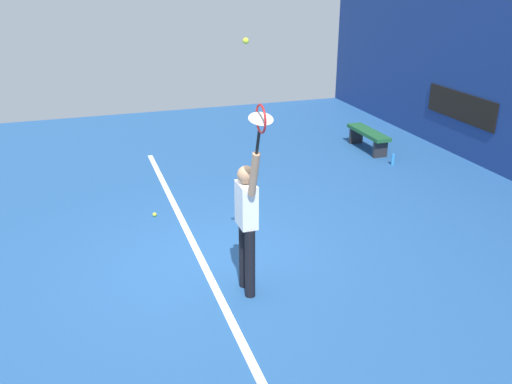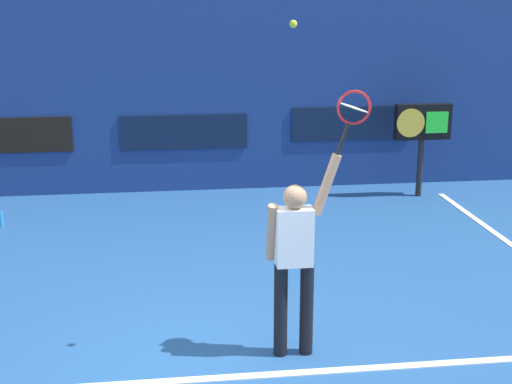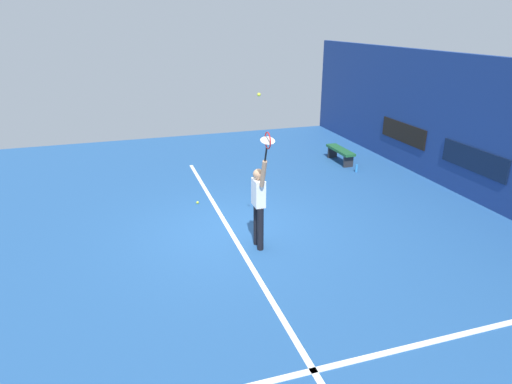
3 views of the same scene
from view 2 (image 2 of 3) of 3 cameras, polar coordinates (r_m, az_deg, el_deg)
ground_plane at (r=6.63m, az=-4.21°, el=-14.54°), size 18.00×18.00×0.00m
back_wall at (r=12.24m, az=-6.02°, el=8.37°), size 18.00×0.20×3.59m
sponsor_banner_center at (r=12.23m, az=-5.91°, el=4.89°), size 2.20×0.03×0.60m
sponsor_banner_portside at (r=12.54m, az=-19.78°, el=4.36°), size 2.20×0.03×0.60m
sponsor_banner_starboard at (r=12.64m, az=7.87°, el=5.57°), size 2.20×0.03×0.60m
court_baseline at (r=6.52m, az=-4.16°, el=-15.01°), size 10.00×0.10×0.01m
tennis_player at (r=6.52m, az=3.17°, el=-5.19°), size 0.67×0.31×1.97m
tennis_racket at (r=6.28m, az=7.92°, el=6.55°), size 0.40×0.27×0.63m
tennis_ball at (r=6.10m, az=3.07°, el=13.56°), size 0.07×0.07×0.07m
scoreboard_clock at (r=12.15m, az=13.45°, el=5.30°), size 0.96×0.20×1.60m
water_bottle at (r=11.13m, az=-20.12°, el=-2.08°), size 0.07×0.07×0.24m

